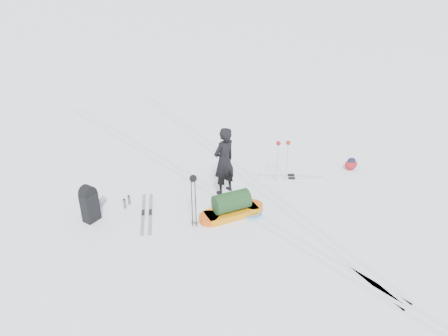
% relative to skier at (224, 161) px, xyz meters
% --- Properties ---
extents(ground, '(200.00, 200.00, 0.00)m').
position_rel_skier_xyz_m(ground, '(-0.19, -0.42, -0.93)').
color(ground, white).
rests_on(ground, ground).
extents(snow_hill_backdrop, '(359.50, 192.00, 162.45)m').
position_rel_skier_xyz_m(snow_hill_backdrop, '(62.49, 83.60, -69.95)').
color(snow_hill_backdrop, white).
rests_on(snow_hill_backdrop, ground).
extents(ski_tracks, '(3.38, 17.97, 0.01)m').
position_rel_skier_xyz_m(ski_tracks, '(0.42, 0.45, -0.92)').
color(ski_tracks, silver).
rests_on(ski_tracks, ground).
extents(skier, '(0.72, 0.52, 1.86)m').
position_rel_skier_xyz_m(skier, '(0.00, 0.00, 0.00)').
color(skier, black).
rests_on(skier, ground).
extents(pulk_sled, '(1.75, 0.83, 0.65)m').
position_rel_skier_xyz_m(pulk_sled, '(-0.53, -0.99, -0.68)').
color(pulk_sled, orange).
rests_on(pulk_sled, ground).
extents(expedition_rucksack, '(0.85, 0.88, 0.95)m').
position_rel_skier_xyz_m(expedition_rucksack, '(-3.27, 0.97, -0.49)').
color(expedition_rucksack, black).
rests_on(expedition_rucksack, ground).
extents(ski_poles_black, '(0.17, 0.17, 1.39)m').
position_rel_skier_xyz_m(ski_poles_black, '(-1.50, -0.82, 0.21)').
color(ski_poles_black, black).
rests_on(ski_poles_black, ground).
extents(ski_poles_silver, '(0.35, 0.26, 1.23)m').
position_rel_skier_xyz_m(ski_poles_silver, '(1.62, -0.49, 0.10)').
color(ski_poles_silver, silver).
rests_on(ski_poles_silver, ground).
extents(touring_skis_grey, '(1.13, 1.68, 0.07)m').
position_rel_skier_xyz_m(touring_skis_grey, '(-2.14, 0.34, -0.91)').
color(touring_skis_grey, '#9A9DA3').
rests_on(touring_skis_grey, ground).
extents(touring_skis_white, '(1.61, 1.41, 0.07)m').
position_rel_skier_xyz_m(touring_skis_white, '(1.98, -0.55, -0.91)').
color(touring_skis_white, silver).
rests_on(touring_skis_white, ground).
extents(rope_coil, '(0.68, 0.68, 0.06)m').
position_rel_skier_xyz_m(rope_coil, '(-0.09, -1.26, -0.90)').
color(rope_coil, '#56B2D1').
rests_on(rope_coil, ground).
extents(small_daypack, '(0.44, 0.35, 0.35)m').
position_rel_skier_xyz_m(small_daypack, '(3.75, -1.23, -0.76)').
color(small_daypack, maroon).
rests_on(small_daypack, ground).
extents(thermos_pair, '(0.26, 0.19, 0.27)m').
position_rel_skier_xyz_m(thermos_pair, '(-2.37, 0.95, -0.80)').
color(thermos_pair, slate).
rests_on(thermos_pair, ground).
extents(stuff_sack, '(0.45, 0.38, 0.24)m').
position_rel_skier_xyz_m(stuff_sack, '(-0.16, -0.44, -0.81)').
color(stuff_sack, black).
rests_on(stuff_sack, ground).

